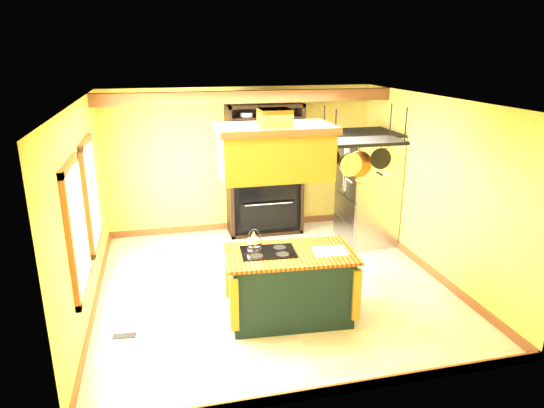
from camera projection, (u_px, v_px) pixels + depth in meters
name	position (u px, v px, depth m)	size (l,w,h in m)	color
floor	(272.00, 285.00, 7.20)	(5.00, 5.00, 0.00)	beige
ceiling	(272.00, 100.00, 6.38)	(5.00, 5.00, 0.00)	white
wall_back	(241.00, 160.00, 9.11)	(5.00, 0.02, 2.70)	#E1CD52
wall_front	(335.00, 275.00, 4.47)	(5.00, 0.02, 2.70)	#E1CD52
wall_left	(84.00, 211.00, 6.24)	(0.02, 5.00, 2.70)	#E1CD52
wall_right	(432.00, 187.00, 7.34)	(0.02, 5.00, 2.70)	#E1CD52
ceiling_beam	(248.00, 97.00, 7.99)	(5.00, 0.15, 0.20)	brown
window_near	(77.00, 229.00, 5.49)	(0.06, 1.06, 1.56)	brown
window_far	(91.00, 194.00, 6.79)	(0.06, 1.06, 1.56)	brown
kitchen_island	(290.00, 285.00, 6.18)	(1.68, 1.02, 1.11)	#12262A
range_hood	(275.00, 149.00, 5.60)	(1.35, 0.76, 0.80)	#A28528
pot_rack	(363.00, 150.00, 5.87)	(1.05, 0.49, 0.89)	black
refrigerator	(367.00, 190.00, 8.61)	(0.84, 1.00, 1.95)	#989AA0
hutch	(264.00, 184.00, 9.08)	(1.37, 0.62, 2.42)	black
floor_register	(124.00, 336.00, 5.91)	(0.28, 0.12, 0.01)	black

